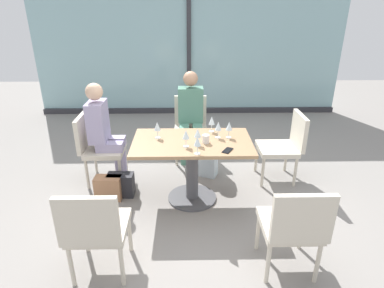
{
  "coord_description": "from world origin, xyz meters",
  "views": [
    {
      "loc": [
        -0.06,
        -3.25,
        2.13
      ],
      "look_at": [
        0.0,
        0.1,
        0.65
      ],
      "focal_mm": 30.73,
      "sensor_mm": 36.0,
      "label": 1
    }
  ],
  "objects": [
    {
      "name": "chair_far_right",
      "position": [
        1.17,
        0.45,
        0.5
      ],
      "size": [
        0.5,
        0.46,
        0.87
      ],
      "color": "beige",
      "rests_on": "ground_plane"
    },
    {
      "name": "chair_near_window",
      "position": [
        0.0,
        1.15,
        0.5
      ],
      "size": [
        0.46,
        0.51,
        0.87
      ],
      "color": "beige",
      "rests_on": "ground_plane"
    },
    {
      "name": "window_wall_backdrop",
      "position": [
        0.0,
        3.2,
        1.21
      ],
      "size": [
        5.88,
        0.1,
        2.7
      ],
      "color": "#8DB7BC",
      "rests_on": "ground_plane"
    },
    {
      "name": "coffee_cup",
      "position": [
        0.14,
        -0.05,
        0.78
      ],
      "size": [
        0.08,
        0.08,
        0.09
      ],
      "primitive_type": "cylinder",
      "color": "white",
      "rests_on": "dining_table_main"
    },
    {
      "name": "chair_far_left",
      "position": [
        -1.17,
        0.45,
        0.5
      ],
      "size": [
        0.5,
        0.46,
        0.87
      ],
      "color": "beige",
      "rests_on": "ground_plane"
    },
    {
      "name": "chair_front_left",
      "position": [
        -0.78,
        -1.15,
        0.5
      ],
      "size": [
        0.46,
        0.5,
        0.87
      ],
      "color": "beige",
      "rests_on": "ground_plane"
    },
    {
      "name": "wine_glass_2",
      "position": [
        0.29,
        0.09,
        0.86
      ],
      "size": [
        0.07,
        0.07,
        0.18
      ],
      "color": "silver",
      "rests_on": "dining_table_main"
    },
    {
      "name": "wine_glass_3",
      "position": [
        0.05,
        -0.1,
        0.86
      ],
      "size": [
        0.07,
        0.07,
        0.18
      ],
      "color": "silver",
      "rests_on": "dining_table_main"
    },
    {
      "name": "chair_front_right",
      "position": [
        0.78,
        -1.15,
        0.5
      ],
      "size": [
        0.46,
        0.5,
        0.87
      ],
      "color": "beige",
      "rests_on": "ground_plane"
    },
    {
      "name": "handbag_0",
      "position": [
        -0.83,
        0.09,
        0.14
      ],
      "size": [
        0.31,
        0.17,
        0.28
      ],
      "primitive_type": "cube",
      "rotation": [
        0.0,
        0.0,
        -0.04
      ],
      "color": "#232328",
      "rests_on": "ground_plane"
    },
    {
      "name": "handbag_2",
      "position": [
        -0.97,
        0.02,
        0.14
      ],
      "size": [
        0.31,
        0.18,
        0.28
      ],
      "primitive_type": "cube",
      "rotation": [
        0.0,
        0.0,
        -0.06
      ],
      "color": "#A3704C",
      "rests_on": "ground_plane"
    },
    {
      "name": "wine_glass_5",
      "position": [
        -0.07,
        -0.14,
        0.86
      ],
      "size": [
        0.07,
        0.07,
        0.18
      ],
      "color": "silver",
      "rests_on": "dining_table_main"
    },
    {
      "name": "cell_phone_on_table",
      "position": [
        0.35,
        -0.26,
        0.73
      ],
      "size": [
        0.13,
        0.16,
        0.01
      ],
      "primitive_type": "cube",
      "rotation": [
        0.0,
        0.0,
        -0.52
      ],
      "color": "black",
      "rests_on": "dining_table_main"
    },
    {
      "name": "person_near_window",
      "position": [
        -0.0,
        1.04,
        0.7
      ],
      "size": [
        0.34,
        0.39,
        1.26
      ],
      "color": "#4C7F6B",
      "rests_on": "ground_plane"
    },
    {
      "name": "wine_glass_1",
      "position": [
        0.41,
        0.09,
        0.86
      ],
      "size": [
        0.07,
        0.07,
        0.18
      ],
      "color": "silver",
      "rests_on": "dining_table_main"
    },
    {
      "name": "ground_plane",
      "position": [
        0.0,
        0.0,
        0.0
      ],
      "size": [
        12.0,
        12.0,
        0.0
      ],
      "primitive_type": "plane",
      "color": "gray"
    },
    {
      "name": "person_far_left",
      "position": [
        -1.06,
        0.45,
        0.7
      ],
      "size": [
        0.39,
        0.34,
        1.26
      ],
      "color": "#9E93B7",
      "rests_on": "ground_plane"
    },
    {
      "name": "wine_glass_4",
      "position": [
        0.04,
        -0.32,
        0.86
      ],
      "size": [
        0.07,
        0.07,
        0.18
      ],
      "color": "silver",
      "rests_on": "dining_table_main"
    },
    {
      "name": "dining_table_main",
      "position": [
        0.0,
        0.0,
        0.53
      ],
      "size": [
        1.29,
        0.76,
        0.73
      ],
      "color": "#997551",
      "rests_on": "ground_plane"
    },
    {
      "name": "wine_glass_6",
      "position": [
        0.23,
        0.27,
        0.86
      ],
      "size": [
        0.07,
        0.07,
        0.18
      ],
      "color": "silver",
      "rests_on": "dining_table_main"
    },
    {
      "name": "handbag_1",
      "position": [
        0.18,
        0.56,
        0.14
      ],
      "size": [
        0.34,
        0.26,
        0.28
      ],
      "primitive_type": "cube",
      "rotation": [
        0.0,
        0.0,
        -0.4
      ],
      "color": "silver",
      "rests_on": "ground_plane"
    },
    {
      "name": "wine_glass_0",
      "position": [
        -0.38,
        0.1,
        0.86
      ],
      "size": [
        0.07,
        0.07,
        0.18
      ],
      "color": "silver",
      "rests_on": "dining_table_main"
    }
  ]
}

